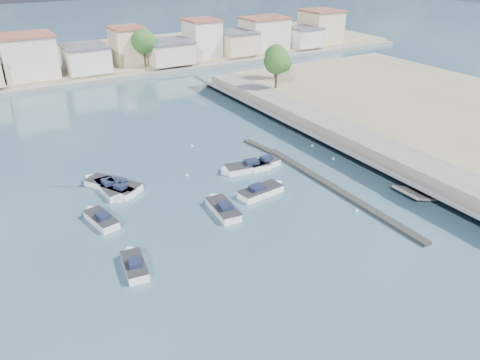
{
  "coord_description": "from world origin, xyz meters",
  "views": [
    {
      "loc": [
        -26.39,
        -25.19,
        24.94
      ],
      "look_at": [
        -2.5,
        15.33,
        1.4
      ],
      "focal_mm": 35.0,
      "sensor_mm": 36.0,
      "label": 1
    }
  ],
  "objects_px": {
    "motorboat_f": "(117,191)",
    "sailboat": "(111,184)",
    "motorboat_b": "(134,265)",
    "motorboat_e": "(100,219)",
    "motorboat_h": "(262,191)",
    "motorboat_c": "(245,168)",
    "motorboat_d": "(262,165)",
    "motorboat_a": "(222,208)",
    "motorboat_g": "(111,190)"
  },
  "relations": [
    {
      "from": "motorboat_d",
      "to": "motorboat_e",
      "type": "distance_m",
      "value": 21.3
    },
    {
      "from": "motorboat_b",
      "to": "motorboat_e",
      "type": "height_order",
      "value": "same"
    },
    {
      "from": "motorboat_f",
      "to": "sailboat",
      "type": "xyz_separation_m",
      "value": [
        -0.1,
        1.77,
        0.03
      ]
    },
    {
      "from": "motorboat_c",
      "to": "motorboat_f",
      "type": "distance_m",
      "value": 15.72
    },
    {
      "from": "motorboat_c",
      "to": "motorboat_b",
      "type": "bearing_deg",
      "value": -146.94
    },
    {
      "from": "motorboat_c",
      "to": "motorboat_e",
      "type": "xyz_separation_m",
      "value": [
        -18.84,
        -2.97,
        -0.0
      ]
    },
    {
      "from": "motorboat_h",
      "to": "sailboat",
      "type": "bearing_deg",
      "value": 144.26
    },
    {
      "from": "motorboat_a",
      "to": "motorboat_g",
      "type": "height_order",
      "value": "same"
    },
    {
      "from": "sailboat",
      "to": "motorboat_c",
      "type": "bearing_deg",
      "value": -14.2
    },
    {
      "from": "motorboat_a",
      "to": "motorboat_c",
      "type": "distance_m",
      "value": 10.3
    },
    {
      "from": "motorboat_a",
      "to": "motorboat_d",
      "type": "bearing_deg",
      "value": 36.55
    },
    {
      "from": "motorboat_a",
      "to": "motorboat_e",
      "type": "height_order",
      "value": "same"
    },
    {
      "from": "motorboat_c",
      "to": "motorboat_h",
      "type": "height_order",
      "value": "same"
    },
    {
      "from": "motorboat_e",
      "to": "motorboat_g",
      "type": "bearing_deg",
      "value": 63.58
    },
    {
      "from": "sailboat",
      "to": "motorboat_e",
      "type": "bearing_deg",
      "value": -114.64
    },
    {
      "from": "motorboat_b",
      "to": "motorboat_c",
      "type": "xyz_separation_m",
      "value": [
        18.44,
        12.0,
        0.0
      ]
    },
    {
      "from": "motorboat_e",
      "to": "sailboat",
      "type": "xyz_separation_m",
      "value": [
        3.18,
        6.93,
        0.03
      ]
    },
    {
      "from": "motorboat_a",
      "to": "motorboat_h",
      "type": "relative_size",
      "value": 0.98
    },
    {
      "from": "motorboat_c",
      "to": "motorboat_d",
      "type": "bearing_deg",
      "value": -6.28
    },
    {
      "from": "motorboat_d",
      "to": "motorboat_f",
      "type": "distance_m",
      "value": 18.02
    },
    {
      "from": "motorboat_c",
      "to": "motorboat_e",
      "type": "height_order",
      "value": "same"
    },
    {
      "from": "motorboat_g",
      "to": "motorboat_h",
      "type": "bearing_deg",
      "value": -31.5
    },
    {
      "from": "motorboat_b",
      "to": "sailboat",
      "type": "relative_size",
      "value": 0.53
    },
    {
      "from": "motorboat_b",
      "to": "motorboat_a",
      "type": "bearing_deg",
      "value": 22.7
    },
    {
      "from": "motorboat_g",
      "to": "motorboat_c",
      "type": "bearing_deg",
      "value": -9.47
    },
    {
      "from": "motorboat_e",
      "to": "motorboat_b",
      "type": "bearing_deg",
      "value": -87.48
    },
    {
      "from": "motorboat_d",
      "to": "motorboat_e",
      "type": "relative_size",
      "value": 0.96
    },
    {
      "from": "motorboat_c",
      "to": "motorboat_d",
      "type": "distance_m",
      "value": 2.3
    },
    {
      "from": "motorboat_e",
      "to": "motorboat_h",
      "type": "relative_size",
      "value": 0.87
    },
    {
      "from": "motorboat_f",
      "to": "sailboat",
      "type": "relative_size",
      "value": 0.49
    },
    {
      "from": "motorboat_e",
      "to": "motorboat_f",
      "type": "height_order",
      "value": "same"
    },
    {
      "from": "motorboat_b",
      "to": "motorboat_h",
      "type": "distance_m",
      "value": 17.9
    },
    {
      "from": "motorboat_e",
      "to": "sailboat",
      "type": "relative_size",
      "value": 0.57
    },
    {
      "from": "motorboat_b",
      "to": "motorboat_f",
      "type": "xyz_separation_m",
      "value": [
        2.88,
        14.2,
        0.0
      ]
    },
    {
      "from": "motorboat_a",
      "to": "motorboat_h",
      "type": "bearing_deg",
      "value": 10.74
    },
    {
      "from": "sailboat",
      "to": "motorboat_a",
      "type": "bearing_deg",
      "value": -53.28
    },
    {
      "from": "motorboat_e",
      "to": "motorboat_f",
      "type": "distance_m",
      "value": 6.11
    },
    {
      "from": "motorboat_b",
      "to": "motorboat_c",
      "type": "relative_size",
      "value": 0.76
    },
    {
      "from": "motorboat_h",
      "to": "motorboat_f",
      "type": "bearing_deg",
      "value": 149.07
    },
    {
      "from": "motorboat_a",
      "to": "motorboat_f",
      "type": "relative_size",
      "value": 1.3
    },
    {
      "from": "motorboat_d",
      "to": "motorboat_h",
      "type": "relative_size",
      "value": 0.84
    },
    {
      "from": "motorboat_a",
      "to": "motorboat_f",
      "type": "bearing_deg",
      "value": 131.16
    },
    {
      "from": "motorboat_c",
      "to": "motorboat_h",
      "type": "xyz_separation_m",
      "value": [
        -1.5,
        -6.23,
        -0.0
      ]
    },
    {
      "from": "motorboat_b",
      "to": "motorboat_g",
      "type": "bearing_deg",
      "value": 80.7
    },
    {
      "from": "motorboat_b",
      "to": "motorboat_c",
      "type": "height_order",
      "value": "same"
    },
    {
      "from": "motorboat_c",
      "to": "motorboat_f",
      "type": "height_order",
      "value": "same"
    },
    {
      "from": "motorboat_e",
      "to": "motorboat_g",
      "type": "relative_size",
      "value": 0.88
    },
    {
      "from": "motorboat_g",
      "to": "motorboat_h",
      "type": "xyz_separation_m",
      "value": [
        14.54,
        -8.91,
        -0.0
      ]
    },
    {
      "from": "motorboat_e",
      "to": "motorboat_h",
      "type": "bearing_deg",
      "value": -10.67
    },
    {
      "from": "motorboat_e",
      "to": "motorboat_c",
      "type": "bearing_deg",
      "value": 8.94
    }
  ]
}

